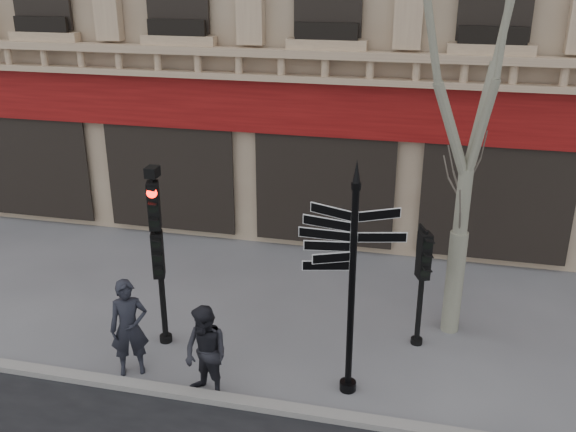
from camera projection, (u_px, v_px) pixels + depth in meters
The scene contains 8 objects.
ground at pixel (275, 359), 11.75m from camera, with size 80.00×80.00×0.00m, color #57575B.
kerb at pixel (254, 404), 10.46m from camera, with size 80.00×0.25×0.12m, color gray.
fingerpost at pixel (354, 243), 9.89m from camera, with size 1.81×1.81×4.08m.
traffic_signal_main at pixel (158, 236), 11.47m from camera, with size 0.45×0.39×3.50m.
traffic_signal_secondary at pixel (423, 268), 11.62m from camera, with size 0.46×0.40×2.31m.
plane_tree at pixel (481, 34), 10.57m from camera, with size 3.04×3.04×8.07m.
pedestrian_a at pixel (129, 328), 11.06m from camera, with size 0.66×0.43×1.80m, color black.
pedestrian_b at pixel (206, 354), 10.43m from camera, with size 0.82×0.64×1.68m, color black.
Camera 1 is at (2.50, -9.60, 6.82)m, focal length 40.00 mm.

